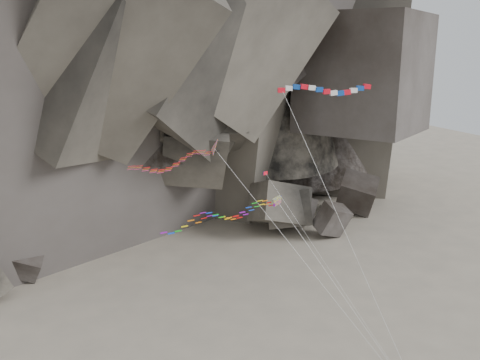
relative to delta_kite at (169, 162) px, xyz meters
name	(u,v)px	position (x,y,z in m)	size (l,w,h in m)	color
boulder_field	(216,230)	(18.25, 31.67, -20.45)	(86.40, 16.56, 10.67)	#47423F
delta_kite	(169,162)	(0.00, 0.00, 0.00)	(21.84, 17.87, 23.27)	red
banner_kite	(326,93)	(12.93, -5.58, 6.17)	(8.68, 12.66, 28.43)	red
parafoil_kite	(218,216)	(2.23, -5.91, -3.60)	(21.02, 11.38, 18.60)	yellow
pennant_kite	(301,227)	(11.99, -3.71, -7.02)	(7.63, 16.88, 19.33)	red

